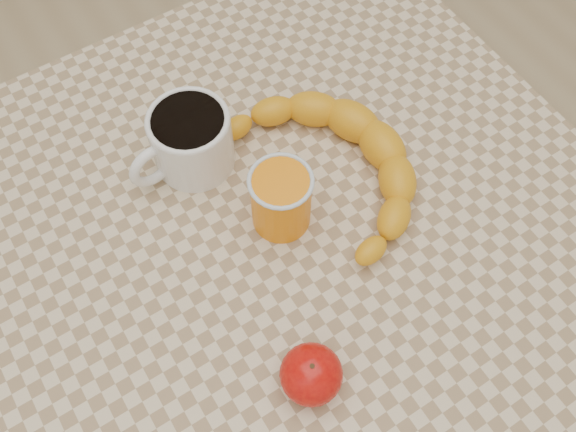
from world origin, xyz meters
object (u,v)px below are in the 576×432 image
coffee_mug (189,139)px  table (288,254)px  banana (334,165)px  orange_juice_glass (281,199)px  apple (311,374)px

coffee_mug → table: bearing=-69.8°
coffee_mug → banana: 0.18m
table → orange_juice_glass: (-0.00, 0.01, 0.13)m
orange_juice_glass → apple: bearing=-113.3°
table → banana: (0.08, 0.03, 0.11)m
table → apple: bearing=-115.3°
banana → coffee_mug: bearing=140.1°
table → orange_juice_glass: size_ratio=9.03×
table → coffee_mug: (-0.05, 0.14, 0.13)m
table → banana: 0.14m
table → banana: banana is taller
apple → banana: 0.26m
coffee_mug → apple: (-0.03, -0.32, -0.02)m
table → orange_juice_glass: 0.13m
orange_juice_glass → apple: size_ratio=1.17×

